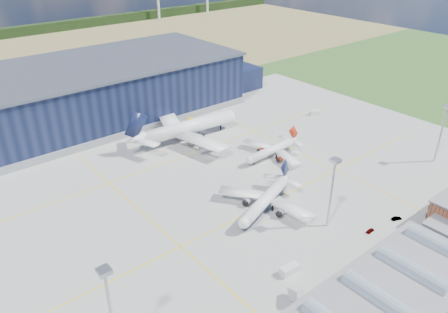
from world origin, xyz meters
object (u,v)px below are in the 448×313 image
at_px(airliner_navy, 265,195).
at_px(car_a, 370,230).
at_px(car_b, 397,218).
at_px(light_mast_east, 443,125).
at_px(gse_cart_b, 203,131).
at_px(hangar, 112,90).
at_px(light_mast_center, 333,182).
at_px(light_mast_west, 109,298).
at_px(gse_cart_a, 295,153).
at_px(airliner_red, 271,146).
at_px(gse_van_b, 315,113).
at_px(airstair, 296,298).
at_px(gse_van_a, 289,270).
at_px(airliner_widebody, 188,120).
at_px(gse_tug_c, 191,120).

bearing_deg(airliner_navy, car_a, 100.76).
relative_size(airliner_navy, car_b, 10.55).
distance_m(light_mast_east, gse_cart_b, 96.13).
xyz_separation_m(hangar, car_a, (14.63, -134.99, -11.09)).
bearing_deg(light_mast_center, gse_cart_b, 81.23).
bearing_deg(gse_cart_b, light_mast_east, -96.30).
height_order(light_mast_west, gse_cart_a, light_mast_west).
relative_size(light_mast_west, gse_cart_a, 7.95).
bearing_deg(airliner_red, gse_van_b, -161.63).
distance_m(airliner_red, car_a, 53.96).
relative_size(hangar, gse_van_b, 30.48).
xyz_separation_m(gse_cart_a, gse_cart_b, (-15.40, 40.89, -0.05)).
height_order(light_mast_west, car_a, light_mast_west).
xyz_separation_m(airstair, car_a, (37.79, 4.70, -1.04)).
bearing_deg(airliner_red, light_mast_center, 64.43).
height_order(gse_van_a, airstair, airstair).
height_order(light_mast_west, gse_cart_b, light_mast_west).
xyz_separation_m(airliner_widebody, gse_tug_c, (12.36, 15.27, -7.96)).
bearing_deg(gse_van_a, light_mast_east, -80.99).
bearing_deg(airliner_navy, hangar, -110.56).
bearing_deg(hangar, light_mast_east, -59.95).
bearing_deg(gse_van_b, car_b, 177.82).
height_order(airliner_red, car_a, airliner_red).
bearing_deg(airliner_widebody, light_mast_west, -129.00).
bearing_deg(airliner_navy, airliner_red, -157.72).
distance_m(airliner_red, gse_tug_c, 49.76).
height_order(light_mast_west, light_mast_center, same).
bearing_deg(car_b, airstair, 115.64).
bearing_deg(airstair, gse_cart_a, 60.47).
relative_size(airliner_navy, gse_cart_a, 11.93).
height_order(airliner_red, gse_van_b, airliner_red).
bearing_deg(airliner_widebody, gse_cart_a, -53.02).
bearing_deg(car_b, gse_cart_b, 26.41).
distance_m(gse_cart_a, car_b, 50.63).
xyz_separation_m(gse_van_a, airstair, (-6.28, -7.92, 0.39)).
bearing_deg(gse_tug_c, car_b, -103.89).
xyz_separation_m(light_mast_west, airliner_red, (88.31, 42.49, -10.59)).
relative_size(light_mast_west, airliner_navy, 0.67).
bearing_deg(hangar, light_mast_west, -116.71).
bearing_deg(car_b, airliner_navy, 65.32).
xyz_separation_m(light_mast_east, car_a, (-57.56, -10.18, -14.91)).
height_order(airliner_navy, gse_tug_c, airliner_navy).
bearing_deg(airstair, airliner_navy, 75.11).
relative_size(airliner_red, car_b, 9.07).
bearing_deg(car_a, light_mast_west, 80.88).
height_order(hangar, light_mast_east, hangar).
distance_m(hangar, gse_van_b, 98.02).
xyz_separation_m(gse_cart_a, airstair, (-57.93, -52.92, 0.94)).
bearing_deg(light_mast_west, gse_van_a, -8.62).
bearing_deg(airliner_navy, car_b, 113.64).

